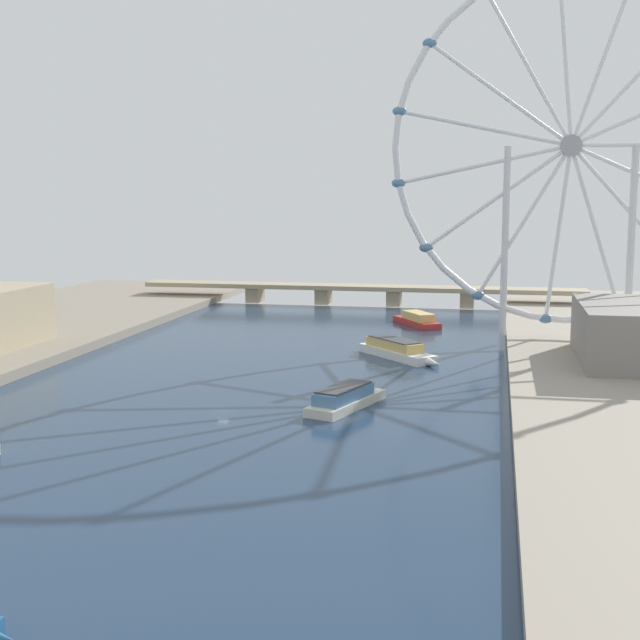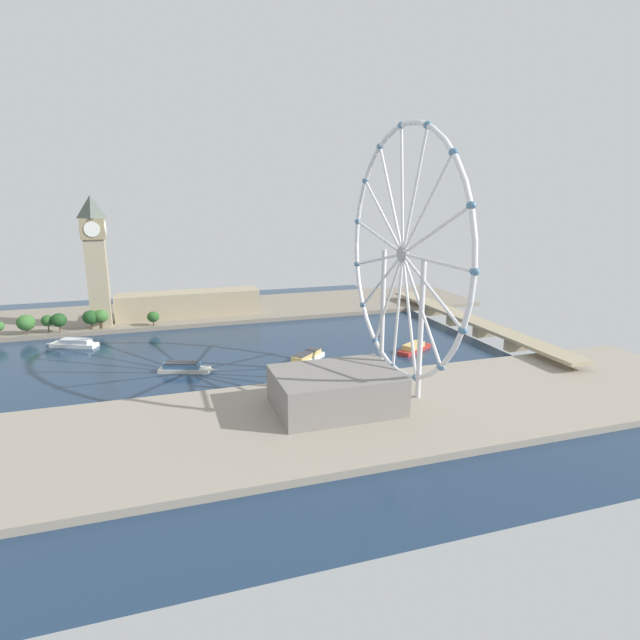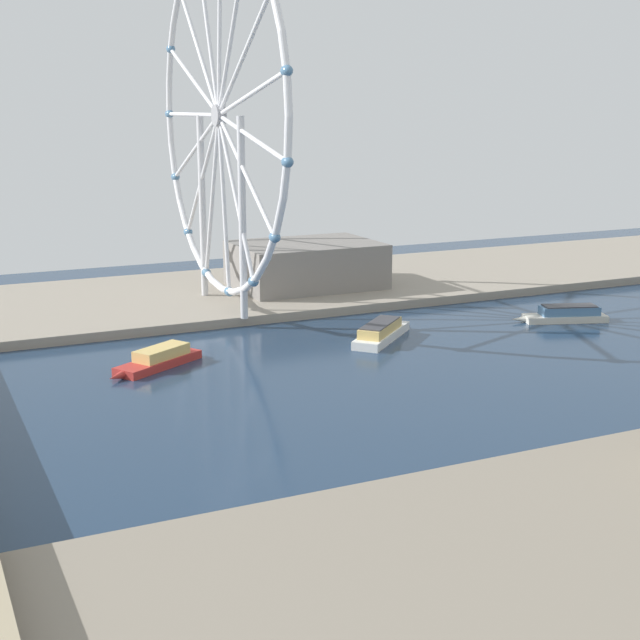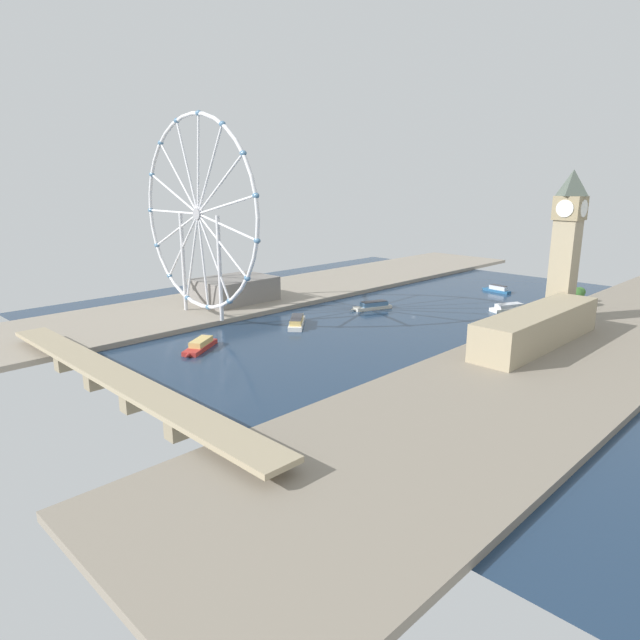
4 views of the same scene
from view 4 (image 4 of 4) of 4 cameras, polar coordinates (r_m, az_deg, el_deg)
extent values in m
plane|color=#1E334C|center=(373.74, 9.61, 0.66)|extent=(392.85, 392.85, 0.00)
cube|color=gray|center=(324.64, 25.83, -2.41)|extent=(90.00, 520.00, 3.00)
cube|color=gray|center=(445.29, -2.14, 3.25)|extent=(90.00, 520.00, 3.00)
cube|color=tan|center=(364.43, 23.77, 4.64)|extent=(13.09, 13.09, 60.60)
cube|color=#928260|center=(360.84, 24.37, 10.47)|extent=(15.18, 15.18, 13.80)
pyramid|color=#4C564C|center=(360.48, 24.61, 12.74)|extent=(13.74, 13.74, 14.98)
cylinder|color=white|center=(353.53, 23.90, 10.46)|extent=(9.94, 0.50, 9.94)
cylinder|color=white|center=(368.18, 24.81, 10.47)|extent=(9.94, 0.50, 9.94)
cylinder|color=white|center=(363.72, 23.20, 10.60)|extent=(0.50, 9.94, 9.94)
cylinder|color=white|center=(358.12, 25.55, 10.32)|extent=(0.50, 9.94, 9.94)
cube|color=tan|center=(308.85, 21.51, -0.69)|extent=(22.00, 104.37, 18.55)
cylinder|color=#513823|center=(429.63, 25.14, 1.98)|extent=(0.80, 0.80, 4.36)
ellipsoid|color=#386B2D|center=(428.69, 25.22, 2.65)|extent=(7.33, 7.33, 6.60)
cylinder|color=#513823|center=(414.41, 24.71, 1.53)|extent=(0.80, 0.80, 3.22)
ellipsoid|color=#386B2D|center=(413.21, 24.80, 2.38)|extent=(11.63, 11.63, 10.47)
cylinder|color=#513823|center=(402.27, 24.09, 1.37)|extent=(0.80, 0.80, 4.94)
ellipsoid|color=#285623|center=(401.14, 24.17, 2.17)|extent=(8.23, 8.23, 7.40)
cylinder|color=#513823|center=(396.56, 23.42, 1.25)|extent=(0.80, 0.80, 4.64)
ellipsoid|color=#1E471E|center=(395.31, 23.51, 2.14)|extent=(9.99, 9.99, 8.99)
cylinder|color=#513823|center=(378.11, 22.69, 0.69)|extent=(0.80, 0.80, 4.21)
ellipsoid|color=#1E471E|center=(376.79, 22.78, 1.63)|extent=(10.56, 10.56, 9.50)
cylinder|color=#513823|center=(372.09, 22.33, 0.58)|extent=(0.80, 0.80, 4.93)
ellipsoid|color=#386B2D|center=(370.76, 22.42, 1.53)|extent=(9.67, 9.67, 8.71)
cylinder|color=#513823|center=(343.00, 19.64, -0.43)|extent=(0.80, 0.80, 3.13)
ellipsoid|color=#285623|center=(341.87, 19.71, 0.36)|extent=(8.23, 8.23, 7.41)
torus|color=silver|center=(350.12, -12.46, 10.63)|extent=(117.56, 2.28, 117.56)
cylinder|color=#99999E|center=(350.12, -12.46, 10.63)|extent=(6.92, 3.00, 6.92)
cylinder|color=silver|center=(374.61, -14.90, 10.71)|extent=(57.64, 1.37, 1.37)
cylinder|color=silver|center=(372.01, -14.82, 12.51)|extent=(53.21, 1.37, 24.69)
cylinder|color=silver|center=(365.87, -14.34, 14.03)|extent=(39.58, 1.37, 43.75)
cylinder|color=silver|center=(357.10, -13.50, 15.05)|extent=(19.11, 1.37, 55.24)
cylinder|color=silver|center=(347.09, -12.44, 15.35)|extent=(7.39, 1.37, 57.46)
cylinder|color=silver|center=(337.54, -11.31, 14.81)|extent=(30.01, 1.37, 50.60)
cylinder|color=silver|center=(330.20, -10.35, 13.48)|extent=(47.43, 1.37, 34.99)
cylinder|color=silver|center=(326.53, -9.76, 11.57)|extent=(56.66, 1.37, 13.32)
cylinder|color=silver|center=(327.28, -9.67, 9.48)|extent=(56.66, 1.37, 13.32)
cylinder|color=silver|center=(332.29, -10.09, 7.63)|extent=(47.43, 1.37, 34.99)
cylinder|color=silver|center=(340.55, -10.90, 6.39)|extent=(30.01, 1.37, 50.60)
cylinder|color=silver|center=(350.45, -11.93, 5.95)|extent=(7.39, 1.37, 57.46)
cylinder|color=silver|center=(360.23, -13.00, 6.31)|extent=(19.11, 1.37, 55.24)
cylinder|color=silver|center=(368.25, -13.92, 7.37)|extent=(39.58, 1.37, 43.75)
cylinder|color=silver|center=(373.30, -14.59, 8.91)|extent=(53.21, 1.37, 24.69)
ellipsoid|color=teal|center=(399.68, -17.04, 10.77)|extent=(4.80, 3.20, 3.20)
ellipsoid|color=teal|center=(394.79, -16.94, 14.15)|extent=(4.80, 3.20, 3.20)
ellipsoid|color=teal|center=(383.14, -16.10, 17.13)|extent=(4.80, 3.20, 3.20)
ellipsoid|color=teal|center=(366.22, -14.55, 19.26)|extent=(4.80, 3.20, 3.20)
ellipsoid|color=teal|center=(346.44, -12.42, 20.11)|extent=(4.80, 3.20, 3.20)
ellipsoid|color=teal|center=(327.02, -10.04, 19.27)|extent=(4.80, 3.20, 3.20)
ellipsoid|color=teal|center=(311.68, -7.92, 16.65)|extent=(4.80, 3.20, 3.20)
ellipsoid|color=teal|center=(303.84, -6.63, 12.62)|extent=(4.80, 3.20, 3.20)
ellipsoid|color=teal|center=(305.45, -6.51, 8.12)|extent=(4.80, 3.20, 3.20)
ellipsoid|color=teal|center=(316.10, -7.50, 4.29)|extent=(4.80, 3.20, 3.20)
ellipsoid|color=teal|center=(333.21, -9.30, 1.93)|extent=(4.80, 3.20, 3.20)
ellipsoid|color=teal|center=(353.15, -11.43, 1.30)|extent=(4.80, 3.20, 3.20)
ellipsoid|color=teal|center=(372.30, -13.50, 2.25)|extent=(4.80, 3.20, 3.20)
ellipsoid|color=teal|center=(387.68, -15.23, 4.41)|extent=(4.80, 3.20, 3.20)
ellipsoid|color=teal|center=(397.21, -16.45, 7.39)|extent=(4.80, 3.20, 3.20)
cylinder|color=silver|center=(370.32, -13.90, 5.80)|extent=(2.40, 2.40, 63.43)
cylinder|color=silver|center=(336.83, -10.29, 5.17)|extent=(2.40, 2.40, 63.43)
cube|color=gray|center=(396.10, -8.77, 3.14)|extent=(38.21, 52.51, 16.55)
cube|color=tan|center=(241.35, -20.06, -5.70)|extent=(204.85, 14.89, 2.00)
cube|color=gray|center=(201.72, -13.73, -10.56)|extent=(6.00, 13.40, 6.91)
cube|color=gray|center=(228.76, -18.16, -7.83)|extent=(6.00, 13.40, 6.91)
cube|color=gray|center=(257.24, -21.58, -5.66)|extent=(6.00, 13.40, 6.91)
cube|color=gray|center=(286.74, -24.29, -3.92)|extent=(6.00, 13.40, 6.91)
cube|color=white|center=(397.82, 19.04, 1.08)|extent=(19.83, 29.73, 2.38)
cone|color=white|center=(408.47, 20.88, 1.25)|extent=(4.37, 5.72, 2.38)
cube|color=silver|center=(396.38, 18.91, 1.42)|extent=(14.22, 19.77, 2.68)
cube|color=beige|center=(382.69, 5.41, 1.29)|extent=(16.17, 28.19, 2.20)
cone|color=beige|center=(374.84, 3.36, 1.06)|extent=(3.66, 5.33, 2.20)
cube|color=teal|center=(382.84, 5.59, 1.68)|extent=(12.44, 20.33, 2.81)
cube|color=#38383D|center=(382.49, 5.60, 1.91)|extent=(11.52, 18.41, 0.42)
cube|color=#235684|center=(461.04, 17.76, 2.89)|extent=(22.83, 8.45, 1.99)
cone|color=#235684|center=(468.37, 16.47, 3.15)|extent=(4.24, 2.51, 1.99)
cube|color=silver|center=(459.94, 17.90, 3.18)|extent=(14.79, 6.50, 3.15)
cube|color=#38383D|center=(459.62, 17.91, 3.40)|extent=(13.34, 6.09, 0.50)
cube|color=#B22D28|center=(297.73, -12.24, -2.76)|extent=(20.84, 27.10, 2.27)
cone|color=#B22D28|center=(284.37, -13.59, -3.65)|extent=(4.48, 5.32, 2.27)
cube|color=#DBB766|center=(298.14, -12.16, -2.21)|extent=(14.09, 17.20, 2.98)
cube|color=white|center=(338.74, -2.40, -0.34)|extent=(27.05, 28.53, 2.57)
cone|color=white|center=(356.26, -2.16, 0.40)|extent=(5.69, 5.89, 2.57)
cube|color=#DBB766|center=(336.56, -2.43, 0.04)|extent=(19.93, 20.91, 2.80)
cube|color=#38383D|center=(336.17, -2.43, 0.30)|extent=(18.20, 19.06, 0.36)
camera|label=1|loc=(559.72, 16.12, 10.05)|focal=48.74mm
camera|label=2|loc=(596.91, -15.22, 14.61)|focal=29.54mm
camera|label=3|loc=(93.83, 39.22, 0.11)|focal=50.78mm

